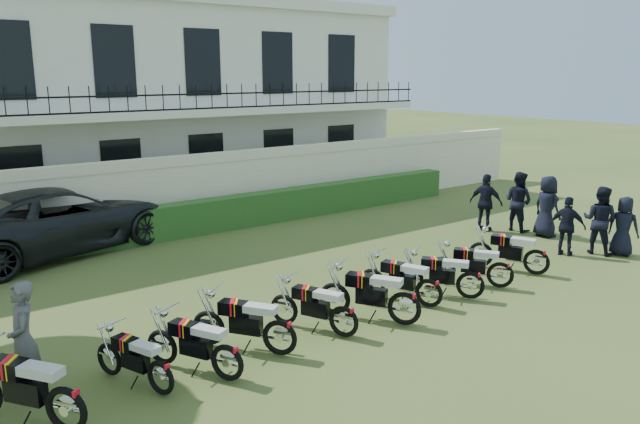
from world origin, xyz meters
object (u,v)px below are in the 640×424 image
(motorcycle_0, at_px, (65,398))
(inspector, at_px, (23,340))
(motorcycle_8, at_px, (501,269))
(officer_4, at_px, (518,201))
(officer_0, at_px, (623,226))
(officer_2, at_px, (567,226))
(motorcycle_6, at_px, (429,286))
(motorcycle_4, at_px, (344,314))
(motorcycle_7, at_px, (471,279))
(officer_5, at_px, (486,203))
(motorcycle_3, at_px, (280,329))
(motorcycle_2, at_px, (227,354))
(motorcycle_1, at_px, (160,370))
(motorcycle_5, at_px, (405,300))
(officer_1, at_px, (600,220))
(suv, at_px, (56,219))
(motorcycle_9, at_px, (537,256))

(motorcycle_0, distance_m, inspector, 1.50)
(motorcycle_8, height_order, officer_4, officer_4)
(motorcycle_8, relative_size, officer_0, 1.02)
(motorcycle_0, relative_size, officer_2, 1.13)
(motorcycle_6, relative_size, motorcycle_8, 1.11)
(officer_4, bearing_deg, motorcycle_4, 106.16)
(motorcycle_7, bearing_deg, motorcycle_0, 144.91)
(officer_4, bearing_deg, officer_5, 55.21)
(motorcycle_3, relative_size, officer_0, 1.06)
(motorcycle_0, xyz_separation_m, motorcycle_2, (2.43, -0.00, -0.05))
(motorcycle_1, height_order, officer_5, officer_5)
(motorcycle_5, height_order, motorcycle_8, motorcycle_5)
(officer_5, bearing_deg, officer_1, 171.02)
(motorcycle_1, distance_m, motorcycle_8, 8.02)
(suv, xyz_separation_m, officer_5, (11.10, -5.54, -0.01))
(motorcycle_7, xyz_separation_m, officer_2, (4.68, 0.67, 0.32))
(motorcycle_8, relative_size, motorcycle_9, 0.88)
(officer_0, height_order, officer_4, officer_4)
(motorcycle_5, distance_m, officer_5, 8.16)
(motorcycle_4, relative_size, officer_1, 0.95)
(officer_4, bearing_deg, officer_2, 151.48)
(motorcycle_7, height_order, officer_2, officer_2)
(motorcycle_1, relative_size, motorcycle_8, 1.00)
(motorcycle_3, distance_m, officer_2, 9.46)
(motorcycle_5, bearing_deg, officer_1, -27.79)
(motorcycle_0, xyz_separation_m, officer_0, (14.21, -0.13, 0.27))
(motorcycle_6, relative_size, motorcycle_9, 0.98)
(motorcycle_9, bearing_deg, motorcycle_6, 155.73)
(motorcycle_5, distance_m, motorcycle_9, 4.69)
(motorcycle_4, distance_m, officer_5, 9.20)
(motorcycle_0, relative_size, motorcycle_2, 1.03)
(motorcycle_8, distance_m, inspector, 9.72)
(motorcycle_2, distance_m, officer_1, 11.45)
(motorcycle_7, distance_m, officer_4, 6.68)
(motorcycle_2, distance_m, officer_2, 10.63)
(motorcycle_7, relative_size, officer_5, 0.90)
(suv, bearing_deg, officer_4, -133.26)
(inspector, xyz_separation_m, officer_4, (14.43, 1.74, 0.02))
(inspector, bearing_deg, motorcycle_1, 61.81)
(motorcycle_4, height_order, motorcycle_5, motorcycle_5)
(motorcycle_6, bearing_deg, officer_1, -20.56)
(motorcycle_3, height_order, motorcycle_5, motorcycle_5)
(motorcycle_9, distance_m, officer_4, 4.52)
(officer_2, bearing_deg, officer_5, -25.59)
(motorcycle_2, height_order, officer_0, officer_0)
(motorcycle_4, bearing_deg, motorcycle_5, -36.92)
(officer_1, xyz_separation_m, officer_2, (-0.84, 0.41, -0.12))
(motorcycle_0, bearing_deg, motorcycle_4, -32.21)
(motorcycle_2, relative_size, motorcycle_8, 1.06)
(officer_0, bearing_deg, motorcycle_7, 75.99)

